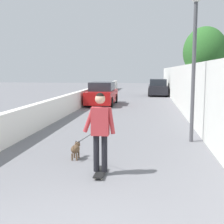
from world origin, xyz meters
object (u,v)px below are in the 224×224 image
at_px(lamp_post, 195,41).
at_px(skateboard, 100,172).
at_px(car_near, 102,94).
at_px(tree_right_mid, 205,52).
at_px(person_skateboarder, 100,126).
at_px(dog, 76,149).
at_px(car_far, 158,88).

relative_size(lamp_post, skateboard, 5.91).
bearing_deg(car_near, tree_right_mid, -121.18).
distance_m(lamp_post, person_skateboarder, 4.77).
height_order(skateboard, car_near, car_near).
height_order(lamp_post, dog, lamp_post).
distance_m(skateboard, dog, 1.43).
xyz_separation_m(car_near, car_far, (8.31, -3.97, -0.00)).
distance_m(lamp_post, dog, 4.99).
xyz_separation_m(person_skateboarder, car_far, (22.22, -1.82, -0.39)).
xyz_separation_m(person_skateboarder, car_near, (13.92, 2.15, -0.39)).
relative_size(tree_right_mid, dog, 3.22).
height_order(person_skateboarder, car_near, person_skateboarder).
bearing_deg(skateboard, tree_right_mid, -20.86).
xyz_separation_m(dog, car_near, (12.78, 1.31, 0.44)).
relative_size(lamp_post, car_far, 1.22).
bearing_deg(dog, person_skateboarder, -143.69).
height_order(skateboard, person_skateboarder, person_skateboarder).
bearing_deg(tree_right_mid, skateboard, 159.14).
relative_size(skateboard, dog, 0.56).
relative_size(person_skateboarder, dog, 1.22).
height_order(dog, car_near, car_near).
distance_m(car_near, car_far, 9.21).
bearing_deg(dog, lamp_post, -53.69).
bearing_deg(car_far, tree_right_mid, -170.13).
distance_m(tree_right_mid, car_near, 7.52).
xyz_separation_m(dog, car_far, (21.09, -2.66, 0.44)).
relative_size(person_skateboarder, car_near, 0.41).
xyz_separation_m(tree_right_mid, car_near, (3.66, 6.05, -2.54)).
relative_size(skateboard, person_skateboarder, 0.46).
bearing_deg(dog, car_far, -7.19).
bearing_deg(skateboard, dog, 36.31).
bearing_deg(person_skateboarder, skateboard, -2.39).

